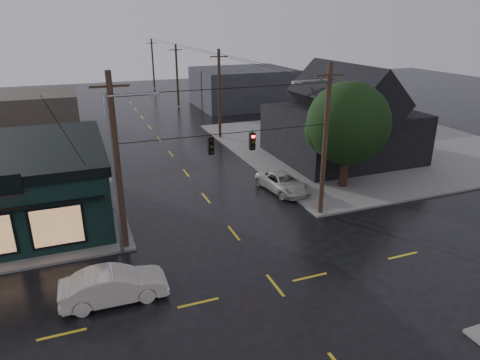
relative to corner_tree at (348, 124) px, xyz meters
name	(u,v)px	position (x,y,z in m)	size (l,w,h in m)	color
ground_plane	(275,285)	(-10.81, -10.23, -5.14)	(160.00, 160.00, 0.00)	black
sidewalk_ne	(364,144)	(9.19, 9.77, -5.07)	(28.00, 28.00, 0.15)	#65635E
ne_building	(343,112)	(4.19, 6.77, -0.67)	(12.60, 11.60, 8.75)	black
corner_tree	(348,124)	(0.00, 0.00, 0.00)	(6.33, 6.33, 8.18)	black
utility_pole_nw	(127,248)	(-17.31, -3.73, -5.14)	(2.00, 0.32, 10.15)	#322416
utility_pole_ne	(320,214)	(-4.31, -3.73, -5.14)	(2.00, 0.32, 10.15)	#322416
utility_pole_far_a	(220,138)	(-4.31, 17.77, -5.14)	(2.00, 0.32, 9.65)	#322416
utility_pole_far_b	(179,106)	(-4.31, 37.77, -5.14)	(2.00, 0.32, 9.15)	#322416
utility_pole_far_c	(155,88)	(-4.31, 57.77, -5.14)	(2.00, 0.32, 9.15)	#322416
span_signal_assembly	(232,143)	(-10.72, -3.73, 0.55)	(13.00, 0.48, 1.23)	black
streetlight_nw	(123,255)	(-17.61, -4.43, -5.14)	(5.40, 0.30, 9.15)	gray
streetlight_ne	(321,209)	(-3.81, -3.03, -5.14)	(5.40, 0.30, 9.15)	gray
bg_building_west	(25,112)	(-24.81, 29.77, -2.94)	(12.00, 10.00, 4.40)	#362F27
bg_building_east	(243,87)	(5.19, 34.77, -2.34)	(14.00, 12.00, 5.60)	#2C2B31
sedan_cream	(114,285)	(-18.42, -8.59, -4.34)	(1.71, 4.92, 1.62)	beige
suv_silver	(283,182)	(-4.81, 0.97, -4.44)	(2.35, 5.10, 1.42)	#B6B2A8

